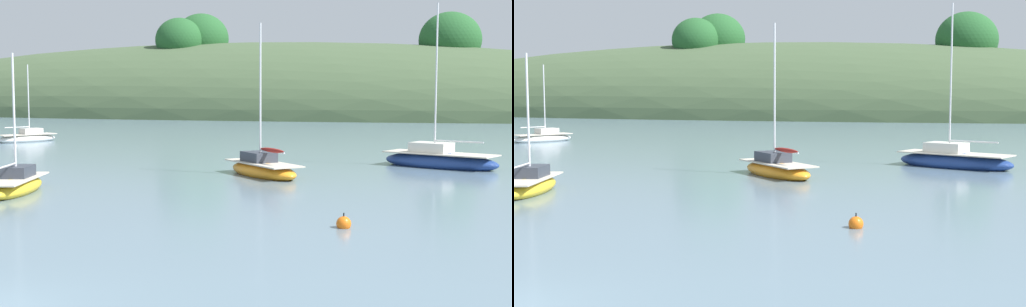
{
  "view_description": "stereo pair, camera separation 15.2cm",
  "coord_description": "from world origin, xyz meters",
  "views": [
    {
      "loc": [
        8.83,
        -9.74,
        4.01
      ],
      "look_at": [
        0.0,
        20.0,
        1.2
      ],
      "focal_mm": 49.68,
      "sensor_mm": 36.0,
      "label": 1
    },
    {
      "loc": [
        8.98,
        -9.7,
        4.01
      ],
      "look_at": [
        0.0,
        20.0,
        1.2
      ],
      "focal_mm": 49.68,
      "sensor_mm": 36.0,
      "label": 2
    }
  ],
  "objects": [
    {
      "name": "sailboat_orange_cutter",
      "position": [
        -0.2,
        21.76,
        0.34
      ],
      "size": [
        4.92,
        4.88,
        7.25
      ],
      "color": "orange",
      "rests_on": "ground"
    },
    {
      "name": "sailboat_red_portside",
      "position": [
        -23.64,
        37.47,
        0.31
      ],
      "size": [
        3.64,
        5.01,
        6.09
      ],
      "color": "white",
      "rests_on": "ground"
    },
    {
      "name": "far_shoreline_hill",
      "position": [
        -24.9,
        94.03,
        0.13
      ],
      "size": [
        150.0,
        36.0,
        26.69
      ],
      "color": "#425638",
      "rests_on": "ground"
    },
    {
      "name": "sailboat_yellow_far",
      "position": [
        7.56,
        27.85,
        0.38
      ],
      "size": [
        6.52,
        4.38,
        8.64
      ],
      "color": "navy",
      "rests_on": "ground"
    },
    {
      "name": "mooring_buoy_channel",
      "position": [
        5.5,
        10.43,
        0.12
      ],
      "size": [
        0.44,
        0.44,
        0.54
      ],
      "color": "orange",
      "rests_on": "ground"
    },
    {
      "name": "sailboat_blue_center",
      "position": [
        -7.96,
        13.76,
        0.31
      ],
      "size": [
        2.91,
        5.01,
        5.59
      ],
      "color": "gold",
      "rests_on": "ground"
    }
  ]
}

